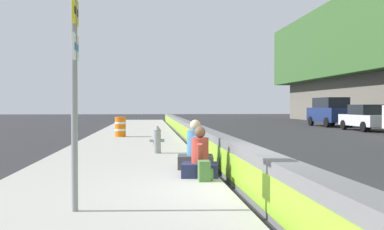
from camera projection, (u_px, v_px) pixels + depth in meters
The scene contains 11 objects.
ground_plane at pixel (254, 196), 8.04m from camera, with size 160.00×160.00×0.00m, color #2B2B2D.
sidewalk_strip at pixel (105, 195), 7.78m from camera, with size 80.00×4.40×0.14m, color #A8A59E.
jersey_barrier at pixel (254, 172), 8.03m from camera, with size 76.00×0.45×0.85m.
route_sign_post at pixel (75, 62), 6.23m from camera, with size 0.44×0.09×3.60m.
fire_hydrant at pixel (157, 139), 13.96m from camera, with size 0.26×0.46×0.88m.
seated_person_foreground at pixel (200, 161), 9.33m from camera, with size 0.74×0.83×1.05m.
seated_person_middle at pixel (195, 153), 10.57m from camera, with size 0.77×0.89×1.16m.
backpack at pixel (205, 171), 8.79m from camera, with size 0.32×0.28×0.40m.
construction_barrel at pixel (120, 127), 21.39m from camera, with size 0.54×0.54×0.95m.
parked_car_midline at pixel (366, 118), 28.92m from camera, with size 4.51×1.96×1.71m.
parked_car_far at pixel (330, 111), 35.06m from camera, with size 4.85×2.18×2.28m.
Camera 1 is at (-7.86, 1.89, 1.62)m, focal length 41.70 mm.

